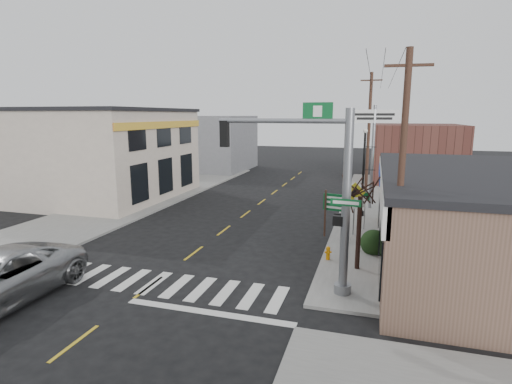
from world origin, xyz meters
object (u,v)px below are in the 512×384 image
(lamp_post, at_px, (365,166))
(dance_center_sign, at_px, (374,132))
(traffic_signal_pole, at_px, (324,182))
(bare_tree, at_px, (361,183))
(fire_hydrant, at_px, (328,252))
(utility_pole_near, at_px, (401,178))
(utility_pole_far, at_px, (369,132))
(guide_sign, at_px, (337,207))

(lamp_post, bearing_deg, dance_center_sign, 103.54)
(traffic_signal_pole, bearing_deg, bare_tree, 69.22)
(traffic_signal_pole, height_order, lamp_post, traffic_signal_pole)
(fire_hydrant, xyz_separation_m, utility_pole_near, (2.63, -3.45, 4.00))
(lamp_post, xyz_separation_m, utility_pole_far, (0.00, 8.26, 1.77))
(lamp_post, bearing_deg, utility_pole_near, -59.95)
(utility_pole_far, bearing_deg, traffic_signal_pole, -92.78)
(guide_sign, relative_size, utility_pole_near, 0.30)
(guide_sign, bearing_deg, utility_pole_far, 97.27)
(utility_pole_near, bearing_deg, lamp_post, 92.75)
(guide_sign, distance_m, dance_center_sign, 8.65)
(guide_sign, bearing_deg, fire_hydrant, -77.63)
(bare_tree, relative_size, utility_pole_far, 0.48)
(guide_sign, xyz_separation_m, dance_center_sign, (1.63, 7.68, 3.63))
(bare_tree, bearing_deg, dance_center_sign, 88.42)
(fire_hydrant, relative_size, utility_pole_far, 0.06)
(utility_pole_far, bearing_deg, lamp_post, -89.64)
(bare_tree, bearing_deg, traffic_signal_pole, -115.03)
(dance_center_sign, bearing_deg, utility_pole_far, 77.57)
(lamp_post, bearing_deg, bare_tree, -66.09)
(traffic_signal_pole, relative_size, utility_pole_near, 0.81)
(traffic_signal_pole, bearing_deg, lamp_post, 88.94)
(traffic_signal_pole, xyz_separation_m, utility_pole_near, (2.54, -0.17, 0.29))
(dance_center_sign, distance_m, utility_pole_near, 14.66)
(fire_hydrant, height_order, lamp_post, lamp_post)
(guide_sign, relative_size, bare_tree, 0.54)
(lamp_post, bearing_deg, traffic_signal_pole, -72.02)
(traffic_signal_pole, relative_size, dance_center_sign, 0.97)
(traffic_signal_pole, height_order, dance_center_sign, dance_center_sign)
(fire_hydrant, bearing_deg, lamp_post, 82.11)
(guide_sign, height_order, utility_pole_far, utility_pole_far)
(utility_pole_near, bearing_deg, bare_tree, 111.78)
(guide_sign, distance_m, utility_pole_far, 13.91)
(utility_pole_near, distance_m, utility_pole_far, 20.43)
(dance_center_sign, distance_m, bare_tree, 11.95)
(dance_center_sign, distance_m, utility_pole_far, 5.80)
(bare_tree, height_order, utility_pole_near, utility_pole_near)
(guide_sign, xyz_separation_m, bare_tree, (1.30, -4.15, 2.01))
(fire_hydrant, relative_size, lamp_post, 0.11)
(bare_tree, distance_m, utility_pole_near, 3.14)
(dance_center_sign, bearing_deg, lamp_post, -116.40)
(guide_sign, height_order, utility_pole_near, utility_pole_near)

